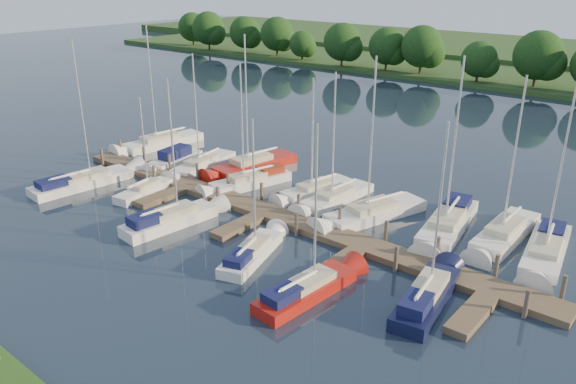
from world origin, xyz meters
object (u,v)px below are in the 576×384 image
Objects in this scene: dock at (261,215)px; sailboat_s_2 at (173,221)px; sailboat_n_5 at (314,191)px; motorboat at (174,161)px; sailboat_n_0 at (159,144)px.

dock is 6.00m from sailboat_s_2.
sailboat_n_5 is (0.19, 5.81, 0.07)m from dock.
dock is at bearing 157.10° from motorboat.
motorboat is 0.61× the size of sailboat_s_2.
sailboat_n_0 is at bearing -34.17° from motorboat.
sailboat_s_2 is (-3.81, -4.62, 0.15)m from dock.
sailboat_s_2 reaches higher than dock.
dock is at bearing 56.49° from sailboat_s_2.
dock is at bearing 99.34° from sailboat_n_5.
sailboat_n_0 is 5.90m from motorboat.
sailboat_n_0 is 18.45m from sailboat_s_2.
sailboat_n_0 is 1.90× the size of motorboat.
sailboat_s_2 is (9.66, -8.19, -0.03)m from motorboat.
dock is at bearing 169.07° from sailboat_n_0.
sailboat_s_2 is (-4.00, -10.43, 0.08)m from sailboat_n_5.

